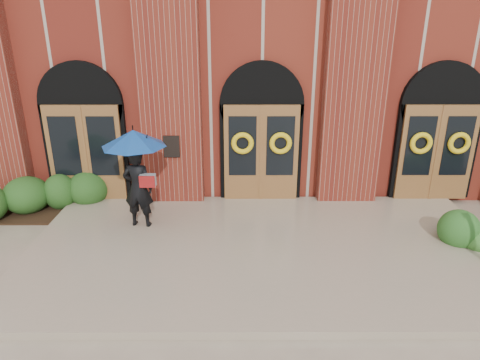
{
  "coord_description": "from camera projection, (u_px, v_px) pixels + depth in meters",
  "views": [
    {
      "loc": [
        -0.57,
        -7.78,
        4.64
      ],
      "look_at": [
        -0.55,
        1.0,
        1.31
      ],
      "focal_mm": 32.0,
      "sensor_mm": 36.0,
      "label": 1
    }
  ],
  "objects": [
    {
      "name": "ground",
      "position": [
        266.0,
        256.0,
        8.92
      ],
      "size": [
        90.0,
        90.0,
        0.0
      ],
      "primitive_type": "plane",
      "color": "tan",
      "rests_on": "ground"
    },
    {
      "name": "landing",
      "position": [
        266.0,
        249.0,
        9.03
      ],
      "size": [
        10.0,
        5.3,
        0.15
      ],
      "primitive_type": "cube",
      "color": "gray",
      "rests_on": "ground"
    },
    {
      "name": "church_building",
      "position": [
        254.0,
        51.0,
        15.89
      ],
      "size": [
        16.2,
        12.53,
        7.0
      ],
      "color": "maroon",
      "rests_on": "ground"
    },
    {
      "name": "man_with_umbrella",
      "position": [
        136.0,
        160.0,
        9.37
      ],
      "size": [
        1.56,
        1.56,
        2.26
      ],
      "rotation": [
        0.0,
        0.0,
        3.03
      ],
      "color": "black",
      "rests_on": "landing"
    },
    {
      "name": "hedge_wall_left",
      "position": [
        56.0,
        196.0,
        10.81
      ],
      "size": [
        3.38,
        1.35,
        0.87
      ],
      "primitive_type": "ellipsoid",
      "color": "#204416",
      "rests_on": "ground"
    }
  ]
}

